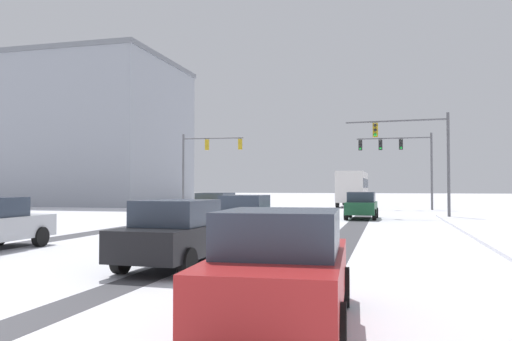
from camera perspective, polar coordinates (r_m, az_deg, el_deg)
wheel_track_left_lane at (r=20.70m, az=0.37°, el=-7.20°), size 0.85×32.90×0.01m
wheel_track_right_lane at (r=23.39m, az=-16.51°, el=-6.51°), size 1.14×32.90×0.01m
wheel_track_center at (r=20.14m, az=10.13°, el=-7.32°), size 1.08×32.90×0.01m
traffic_signal_far_right at (r=45.03m, az=15.95°, el=1.88°), size 6.27×0.39×6.50m
traffic_signal_near_right at (r=33.17m, az=17.78°, el=2.58°), size 6.31×0.46×6.50m
traffic_signal_far_left at (r=43.89m, az=-5.88°, el=1.67°), size 5.40×0.66×6.50m
car_dark_green_lead at (r=31.26m, az=11.77°, el=-3.86°), size 1.91×4.14×1.62m
car_yellow_cab_second at (r=27.11m, az=-4.51°, el=-4.21°), size 2.00×4.18×1.62m
car_white_third at (r=19.58m, az=-1.16°, el=-5.13°), size 1.86×4.11×1.62m
car_black_fifth at (r=12.51m, az=-8.73°, el=-6.97°), size 1.97×4.17×1.62m
car_red_sixth at (r=7.23m, az=2.88°, el=-10.78°), size 2.02×4.19×1.62m
bus_oncoming at (r=51.74m, az=10.85°, el=-1.74°), size 2.72×11.01×3.38m
office_building_far_left_block at (r=61.37m, az=-20.84°, el=3.81°), size 25.66×16.26×15.68m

